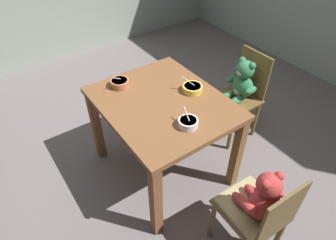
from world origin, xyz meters
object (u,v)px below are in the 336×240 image
at_px(porridge_bowl_yellow_far_center, 192,88).
at_px(porridge_bowl_white_near_right, 188,123).
at_px(dining_table, 163,114).
at_px(porridge_bowl_terracotta_near_left, 120,83).
at_px(teddy_chair_near_right, 259,205).
at_px(teddy_chair_far_center, 241,87).

height_order(porridge_bowl_yellow_far_center, porridge_bowl_white_near_right, porridge_bowl_yellow_far_center).
xyz_separation_m(dining_table, porridge_bowl_white_near_right, (0.33, -0.02, 0.15)).
distance_m(porridge_bowl_yellow_far_center, porridge_bowl_white_near_right, 0.41).
xyz_separation_m(porridge_bowl_yellow_far_center, porridge_bowl_terracotta_near_left, (-0.39, -0.43, 0.00)).
bearing_deg(dining_table, porridge_bowl_terracotta_near_left, -155.24).
height_order(dining_table, teddy_chair_near_right, teddy_chair_near_right).
xyz_separation_m(dining_table, porridge_bowl_terracotta_near_left, (-0.36, -0.17, 0.15)).
distance_m(teddy_chair_far_center, teddy_chair_near_right, 1.25).
distance_m(dining_table, teddy_chair_near_right, 0.96).
distance_m(teddy_chair_near_right, porridge_bowl_yellow_far_center, 0.98).
height_order(porridge_bowl_yellow_far_center, porridge_bowl_terracotta_near_left, porridge_bowl_terracotta_near_left).
bearing_deg(porridge_bowl_yellow_far_center, porridge_bowl_white_near_right, -42.94).
bearing_deg(porridge_bowl_yellow_far_center, teddy_chair_near_right, -12.62).
bearing_deg(dining_table, teddy_chair_near_right, 3.36).
height_order(dining_table, porridge_bowl_white_near_right, porridge_bowl_white_near_right).
xyz_separation_m(porridge_bowl_white_near_right, porridge_bowl_terracotta_near_left, (-0.69, -0.15, 0.00)).
height_order(porridge_bowl_white_near_right, porridge_bowl_terracotta_near_left, porridge_bowl_terracotta_near_left).
distance_m(dining_table, porridge_bowl_terracotta_near_left, 0.42).
xyz_separation_m(teddy_chair_far_center, porridge_bowl_yellow_far_center, (0.02, -0.61, 0.24)).
xyz_separation_m(teddy_chair_near_right, porridge_bowl_terracotta_near_left, (-1.31, -0.22, 0.26)).
height_order(teddy_chair_far_center, porridge_bowl_white_near_right, porridge_bowl_white_near_right).
bearing_deg(teddy_chair_far_center, porridge_bowl_yellow_far_center, 1.68).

